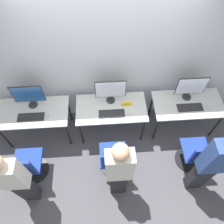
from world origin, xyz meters
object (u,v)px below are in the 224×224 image
object	(u,v)px
person_left	(15,180)
office_chair_right	(195,155)
monitor_left	(28,95)
office_chair_left	(28,166)
keyboard_left	(31,117)
person_right	(213,163)
mouse_left	(49,116)
monitor_right	(191,87)
mouse_center	(130,113)
office_chair_center	(113,159)
keyboard_right	(190,107)
person_center	(119,171)
keyboard_center	(112,114)
mouse_right	(207,107)
monitor_center	(111,90)

from	to	relation	value
person_left	office_chair_right	bearing A→B (deg)	8.01
monitor_left	office_chair_left	distance (m)	1.14
keyboard_left	person_right	bearing A→B (deg)	-21.65
mouse_left	monitor_right	size ratio (longest dim) A/B	0.18
mouse_center	office_chair_center	bearing A→B (deg)	-116.35
keyboard_left	keyboard_right	distance (m)	2.66
office_chair_right	mouse_center	bearing A→B (deg)	148.85
person_left	office_chair_center	distance (m)	1.49
person_center	office_chair_left	bearing A→B (deg)	166.41
office_chair_center	person_center	distance (m)	0.64
office_chair_center	keyboard_center	bearing A→B (deg)	88.56
office_chair_center	person_right	bearing A→B (deg)	-15.85
person_center	monitor_right	size ratio (longest dim) A/B	3.21
mouse_center	mouse_right	xyz separation A→B (m)	(1.33, 0.04, 0.00)
monitor_left	keyboard_right	bearing A→B (deg)	-5.01
mouse_right	office_chair_right	distance (m)	0.83
mouse_center	monitor_left	bearing A→B (deg)	169.86
mouse_center	monitor_right	distance (m)	1.10
keyboard_left	person_right	size ratio (longest dim) A/B	0.24
monitor_left	keyboard_right	xyz separation A→B (m)	(2.66, -0.23, -0.26)
keyboard_left	person_left	xyz separation A→B (m)	(-0.04, -1.06, 0.11)
monitor_left	person_right	world-z (taller)	person_right
monitor_center	mouse_right	world-z (taller)	monitor_center
mouse_center	mouse_right	size ratio (longest dim) A/B	1.00
person_left	person_center	distance (m)	1.40
monitor_left	office_chair_right	xyz separation A→B (m)	(2.68, -0.93, -0.64)
person_left	keyboard_center	bearing A→B (deg)	37.16
person_center	mouse_right	size ratio (longest dim) A/B	18.09
person_left	monitor_right	world-z (taller)	person_left
person_left	keyboard_right	size ratio (longest dim) A/B	3.64
office_chair_left	monitor_right	world-z (taller)	monitor_right
keyboard_left	mouse_right	distance (m)	2.96
person_left	keyboard_center	xyz separation A→B (m)	(1.37, 1.04, -0.11)
monitor_center	office_chair_right	bearing A→B (deg)	-34.86
keyboard_left	keyboard_center	world-z (taller)	same
office_chair_center	office_chair_left	bearing A→B (deg)	-179.10
monitor_center	person_center	xyz separation A→B (m)	(0.03, -1.30, -0.12)
office_chair_center	person_right	world-z (taller)	person_right
monitor_left	keyboard_center	world-z (taller)	monitor_left
office_chair_right	person_center	bearing A→B (deg)	-164.68
mouse_center	monitor_right	size ratio (longest dim) A/B	0.18
mouse_center	monitor_right	world-z (taller)	monitor_right
office_chair_left	monitor_right	xyz separation A→B (m)	(2.73, 0.94, 0.64)
mouse_center	office_chair_right	world-z (taller)	office_chair_right
office_chair_left	office_chair_center	distance (m)	1.38
mouse_right	person_right	distance (m)	1.12
keyboard_left	office_chair_left	bearing A→B (deg)	-95.16
person_center	person_right	bearing A→B (deg)	-0.24
person_right	monitor_left	bearing A→B (deg)	153.76
person_center	mouse_left	bearing A→B (deg)	135.57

